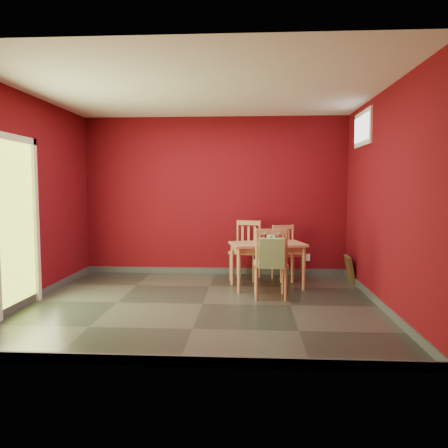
# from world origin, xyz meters

# --- Properties ---
(ground) EXTENTS (4.50, 4.50, 0.00)m
(ground) POSITION_xyz_m (0.00, 0.00, 0.00)
(ground) COLOR #2D342D
(ground) RESTS_ON ground
(room_shell) EXTENTS (4.50, 4.50, 4.50)m
(room_shell) POSITION_xyz_m (0.00, 0.00, 0.05)
(room_shell) COLOR #600911
(room_shell) RESTS_ON ground
(doorway) EXTENTS (0.06, 1.01, 2.13)m
(doorway) POSITION_xyz_m (-2.23, -0.40, 1.12)
(doorway) COLOR #B7D838
(doorway) RESTS_ON ground
(window) EXTENTS (0.05, 0.90, 0.50)m
(window) POSITION_xyz_m (2.23, 1.00, 2.35)
(window) COLOR white
(window) RESTS_ON room_shell
(outlet_plate) EXTENTS (0.08, 0.02, 0.12)m
(outlet_plate) POSITION_xyz_m (1.60, 1.99, 0.30)
(outlet_plate) COLOR silver
(outlet_plate) RESTS_ON room_shell
(dining_table) EXTENTS (1.19, 0.85, 0.67)m
(dining_table) POSITION_xyz_m (0.87, 0.99, 0.59)
(dining_table) COLOR tan
(dining_table) RESTS_ON ground
(table_runner) EXTENTS (0.44, 0.69, 0.32)m
(table_runner) POSITION_xyz_m (0.87, 0.88, 0.62)
(table_runner) COLOR #B0862D
(table_runner) RESTS_ON dining_table
(chair_far_left) EXTENTS (0.55, 0.55, 0.95)m
(chair_far_left) POSITION_xyz_m (0.55, 1.60, 0.49)
(chair_far_left) COLOR tan
(chair_far_left) RESTS_ON ground
(chair_far_right) EXTENTS (0.52, 0.52, 0.88)m
(chair_far_right) POSITION_xyz_m (1.20, 1.59, 0.45)
(chair_far_right) COLOR tan
(chair_far_right) RESTS_ON ground
(chair_near) EXTENTS (0.46, 0.46, 0.96)m
(chair_near) POSITION_xyz_m (0.89, 0.36, 0.49)
(chair_near) COLOR tan
(chair_near) RESTS_ON ground
(tote_bag) EXTENTS (0.33, 0.19, 0.46)m
(tote_bag) POSITION_xyz_m (0.89, 0.13, 0.65)
(tote_bag) COLOR #88AF70
(tote_bag) RESTS_ON chair_near
(cat) EXTENTS (0.30, 0.44, 0.20)m
(cat) POSITION_xyz_m (0.95, 1.07, 0.77)
(cat) COLOR slate
(cat) RESTS_ON table_runner
(picture_frame) EXTENTS (0.16, 0.42, 0.42)m
(picture_frame) POSITION_xyz_m (2.19, 1.43, 0.21)
(picture_frame) COLOR brown
(picture_frame) RESTS_ON ground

